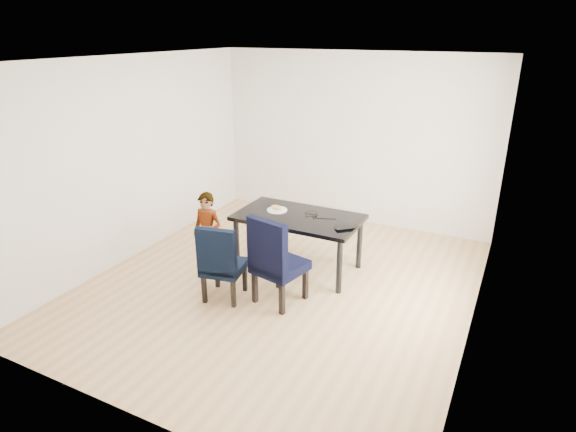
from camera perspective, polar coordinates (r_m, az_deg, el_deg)
The scene contains 14 objects.
floor at distance 6.11m, azimuth -0.85°, elevation -8.10°, with size 4.50×5.00×0.01m, color tan.
ceiling at distance 5.33m, azimuth -1.01°, elevation 18.17°, with size 4.50×5.00×0.01m, color white.
wall_back at distance 7.81m, azimuth 7.70°, elevation 8.96°, with size 4.50×0.01×2.70m, color white.
wall_front at distance 3.70m, azimuth -19.25°, elevation -6.43°, with size 4.50×0.01×2.70m, color silver.
wall_left at distance 6.88m, azimuth -17.95°, elevation 6.42°, with size 0.01×5.00×2.70m, color white.
wall_right at distance 5.00m, azimuth 22.64°, elevation 0.37°, with size 0.01×5.00×2.70m, color silver.
dining_table at distance 6.34m, azimuth 1.22°, elevation -3.12°, with size 1.60×0.90×0.75m, color black.
chair_left at distance 5.68m, azimuth -7.62°, elevation -5.27°, with size 0.46×0.48×0.95m, color black.
chair_right at distance 5.52m, azimuth -0.94°, elevation -5.11°, with size 0.52×0.54×1.08m, color black.
child at distance 6.18m, azimuth -9.50°, elevation -2.24°, with size 0.41×0.27×1.11m, color #F53414.
plate at distance 6.37m, azimuth -1.31°, elevation 0.72°, with size 0.27×0.27×0.01m, color white.
sandwich at distance 6.35m, azimuth -1.39°, elevation 1.03°, with size 0.16×0.07×0.06m, color gold.
laptop at distance 5.87m, azimuth 6.86°, elevation -1.23°, with size 0.30×0.19×0.02m, color black.
cable_tangle at distance 6.16m, azimuth 2.75°, elevation -0.09°, with size 0.15×0.15×0.01m, color black.
Camera 1 is at (2.47, -4.72, 3.00)m, focal length 30.00 mm.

